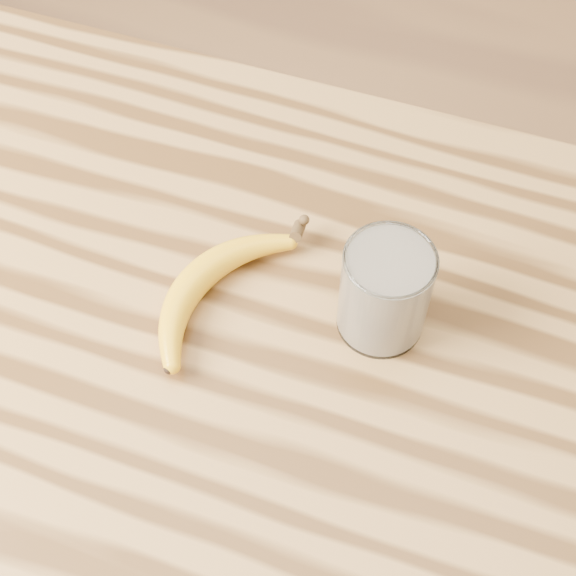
% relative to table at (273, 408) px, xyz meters
% --- Properties ---
extents(table, '(1.20, 0.80, 0.90)m').
position_rel_table_xyz_m(table, '(0.00, 0.00, 0.00)').
color(table, '#9F723A').
rests_on(table, ground).
extents(smoothie_glass, '(0.09, 0.09, 0.11)m').
position_rel_table_xyz_m(smoothie_glass, '(0.09, 0.07, 0.19)').
color(smoothie_glass, white).
rests_on(smoothie_glass, table).
extents(banana, '(0.19, 0.31, 0.04)m').
position_rel_table_xyz_m(banana, '(-0.10, 0.05, 0.15)').
color(banana, gold).
rests_on(banana, table).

